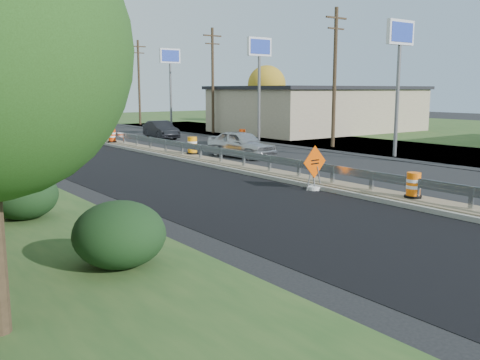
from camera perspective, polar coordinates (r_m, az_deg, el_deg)
ground at (r=23.45m, az=6.28°, el=-0.15°), size 140.00×140.00×0.00m
grass_verge_far at (r=53.22m, az=23.00°, el=4.61°), size 40.00×120.00×0.03m
milled_overlay at (r=29.49m, az=-13.58°, el=1.65°), size 7.20×120.00×0.01m
median at (r=29.73m, az=-4.24°, el=2.16°), size 1.60×55.00×0.23m
guardrail at (r=30.51m, az=-5.26°, el=3.50°), size 0.10×46.15×0.72m
retail_building_near at (r=52.11m, az=8.39°, el=7.54°), size 18.50×12.50×4.27m
pylon_sign_south at (r=33.04m, az=16.68°, el=13.60°), size 2.20×0.30×7.90m
pylon_sign_mid at (r=42.18m, az=2.07°, el=13.04°), size 2.20×0.30×7.90m
pylon_sign_north at (r=53.83m, az=-7.47°, el=12.23°), size 2.20×0.30×7.90m
utility_pole_smid at (r=37.62m, az=10.06°, el=10.97°), size 1.90×0.26×9.40m
utility_pole_nmid at (r=49.18m, az=-2.93°, el=10.75°), size 1.90×0.26×9.40m
utility_pole_north at (r=62.22m, az=-10.73°, el=10.36°), size 1.90×0.26×9.40m
hedge_south at (r=12.34m, az=-12.74°, el=-5.65°), size 2.09×2.09×1.52m
hedge_mid at (r=17.75m, az=-22.11°, el=-1.48°), size 2.09×2.09×1.52m
tree_far_yellow at (r=65.85m, az=2.86°, el=10.12°), size 4.62×4.62×6.86m
caution_sign at (r=21.43m, az=7.93°, el=0.12°), size 1.29×0.54×1.78m
barrel_median_near at (r=19.58m, az=18.01°, el=-0.57°), size 0.60×0.60×0.88m
barrel_median_mid at (r=31.43m, az=-5.11°, el=3.65°), size 0.68×0.68×1.00m
barrel_median_far at (r=39.48m, az=-13.49°, el=4.59°), size 0.64×0.64×0.93m
barrel_shoulder_mid at (r=41.81m, az=0.25°, el=4.79°), size 0.62×0.62×0.91m
car_silver at (r=31.66m, az=0.14°, el=3.88°), size 2.46×4.85×1.58m
car_dark_mid at (r=44.18m, az=-8.45°, el=5.32°), size 1.97×4.53×1.45m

